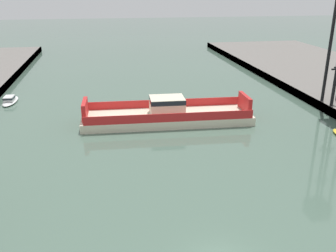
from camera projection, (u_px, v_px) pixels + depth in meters
name	position (u px, v px, depth m)	size (l,w,h in m)	color
chain_ferry	(167.00, 114.00, 49.34)	(22.35, 7.04, 3.39)	beige
moored_boat_near_right	(10.00, 100.00, 57.73)	(2.17, 5.67, 1.12)	white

